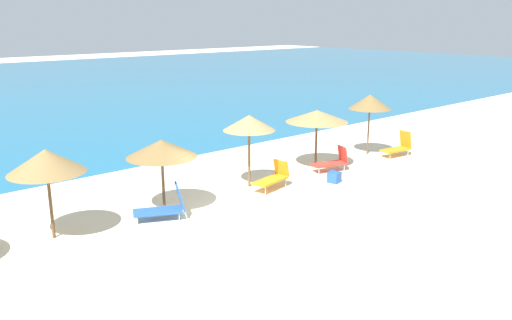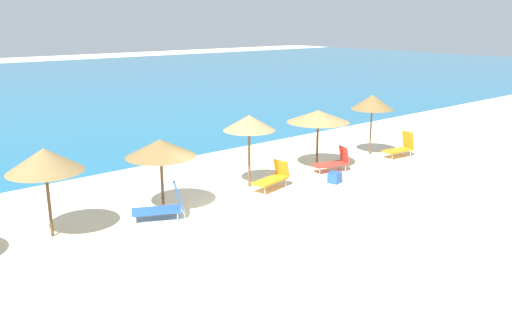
% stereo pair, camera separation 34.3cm
% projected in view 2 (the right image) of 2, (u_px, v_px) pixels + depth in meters
% --- Properties ---
extents(ground_plane, '(160.00, 160.00, 0.00)m').
position_uv_depth(ground_plane, '(229.00, 217.00, 17.08)').
color(ground_plane, beige).
extents(dune_ridge, '(37.43, 6.00, 2.84)m').
position_uv_depth(dune_ridge, '(423.00, 264.00, 10.72)').
color(dune_ridge, beige).
rests_on(dune_ridge, ground_plane).
extents(beach_umbrella_1, '(2.19, 2.19, 2.70)m').
position_uv_depth(beach_umbrella_1, '(44.00, 160.00, 14.99)').
color(beach_umbrella_1, brown).
rests_on(beach_umbrella_1, ground_plane).
extents(beach_umbrella_2, '(2.33, 2.33, 2.44)m').
position_uv_depth(beach_umbrella_2, '(160.00, 148.00, 17.21)').
color(beach_umbrella_2, brown).
rests_on(beach_umbrella_2, ground_plane).
extents(beach_umbrella_3, '(1.98, 1.98, 2.79)m').
position_uv_depth(beach_umbrella_3, '(249.00, 123.00, 19.57)').
color(beach_umbrella_3, brown).
rests_on(beach_umbrella_3, ground_plane).
extents(beach_umbrella_4, '(2.65, 2.65, 2.52)m').
position_uv_depth(beach_umbrella_4, '(318.00, 116.00, 22.12)').
color(beach_umbrella_4, brown).
rests_on(beach_umbrella_4, ground_plane).
extents(beach_umbrella_5, '(1.98, 1.98, 2.85)m').
position_uv_depth(beach_umbrella_5, '(372.00, 102.00, 24.30)').
color(beach_umbrella_5, brown).
rests_on(beach_umbrella_5, ground_plane).
extents(lounge_chair_0, '(1.77, 1.32, 1.15)m').
position_uv_depth(lounge_chair_0, '(163.00, 206.00, 16.88)').
color(lounge_chair_0, blue).
rests_on(lounge_chair_0, ground_plane).
extents(lounge_chair_2, '(1.70, 0.94, 1.01)m').
position_uv_depth(lounge_chair_2, '(273.00, 177.00, 19.85)').
color(lounge_chair_2, orange).
rests_on(lounge_chair_2, ground_plane).
extents(lounge_chair_3, '(1.57, 0.82, 1.15)m').
position_uv_depth(lounge_chair_3, '(401.00, 147.00, 24.48)').
color(lounge_chair_3, orange).
rests_on(lounge_chair_3, ground_plane).
extents(lounge_chair_4, '(1.63, 1.00, 1.03)m').
position_uv_depth(lounge_chair_4, '(334.00, 162.00, 22.10)').
color(lounge_chair_4, red).
rests_on(lounge_chair_4, ground_plane).
extents(cooler_box, '(0.52, 0.52, 0.42)m').
position_uv_depth(cooler_box, '(335.00, 178.00, 20.60)').
color(cooler_box, blue).
rests_on(cooler_box, ground_plane).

